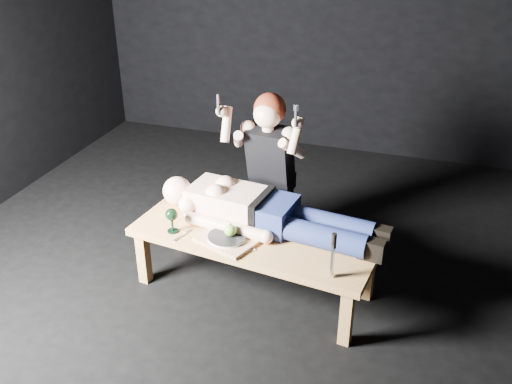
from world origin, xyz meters
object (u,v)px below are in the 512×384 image
lying_man (270,209)px  serving_tray (227,240)px  carving_knife (333,256)px  goblet (172,220)px  kneeling_woman (274,167)px  table (254,262)px

lying_man → serving_tray: lying_man is taller
lying_man → carving_knife: (0.52, -0.44, 0.02)m
lying_man → goblet: bearing=-148.7°
goblet → carving_knife: size_ratio=0.59×
lying_man → serving_tray: bearing=-120.8°
kneeling_woman → serving_tray: kneeling_woman is taller
table → carving_knife: size_ratio=5.47×
serving_tray → lying_man: bearing=52.2°
serving_tray → kneeling_woman: bearing=84.2°
serving_tray → goblet: (-0.39, -0.00, 0.08)m
goblet → carving_knife: carving_knife is taller
goblet → carving_knife: 1.14m
kneeling_woman → goblet: 0.93m
kneeling_woman → serving_tray: 0.82m
lying_man → serving_tray: size_ratio=4.53×
kneeling_woman → carving_knife: bearing=-50.2°
kneeling_woman → carving_knife: kneeling_woman is taller
table → kneeling_woman: 0.79m
carving_knife → goblet: bearing=178.7°
goblet → carving_knife: (1.13, -0.16, 0.06)m
table → lying_man: lying_man is taller
table → kneeling_woman: (-0.06, 0.66, 0.42)m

